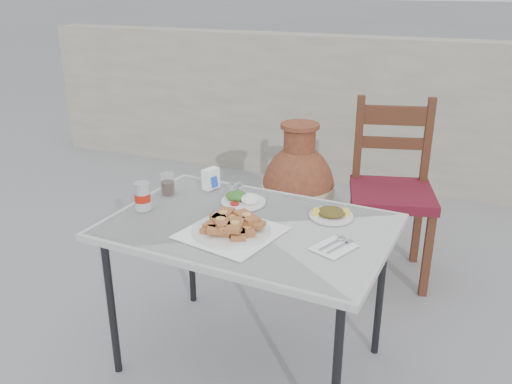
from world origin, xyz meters
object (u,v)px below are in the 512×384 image
at_px(pide_plate, 231,225).
at_px(napkin_holder, 211,179).
at_px(terracotta_urn, 298,190).
at_px(soda_can, 142,196).
at_px(chair, 391,189).
at_px(salad_chopped_plate, 331,214).
at_px(salad_rice_plate, 243,199).
at_px(cafe_table, 249,234).
at_px(cola_glass, 168,185).
at_px(condiment_caddy, 237,190).

height_order(pide_plate, napkin_holder, napkin_holder).
bearing_deg(terracotta_urn, pide_plate, -83.90).
distance_m(soda_can, chair, 1.44).
xyz_separation_m(soda_can, napkin_holder, (0.16, 0.34, -0.01)).
distance_m(pide_plate, salad_chopped_plate, 0.44).
bearing_deg(soda_can, salad_chopped_plate, 16.53).
xyz_separation_m(salad_rice_plate, napkin_holder, (-0.21, 0.11, 0.03)).
bearing_deg(cafe_table, soda_can, -174.71).
relative_size(pide_plate, chair, 0.41).
height_order(pide_plate, cola_glass, cola_glass).
bearing_deg(cola_glass, cafe_table, -18.31).
bearing_deg(napkin_holder, chair, 63.98).
bearing_deg(chair, napkin_holder, -148.64).
xyz_separation_m(pide_plate, cola_glass, (-0.45, 0.27, 0.01)).
xyz_separation_m(condiment_caddy, terracotta_urn, (0.00, 0.93, -0.34)).
height_order(cola_glass, terracotta_urn, terracotta_urn).
bearing_deg(chair, cafe_table, -126.30).
distance_m(cafe_table, condiment_caddy, 0.33).
height_order(salad_chopped_plate, cola_glass, cola_glass).
bearing_deg(soda_can, pide_plate, -8.28).
relative_size(soda_can, condiment_caddy, 1.31).
height_order(cafe_table, salad_chopped_plate, salad_chopped_plate).
distance_m(cafe_table, cola_glass, 0.51).
bearing_deg(soda_can, terracotta_urn, 76.09).
distance_m(cola_glass, chair, 1.29).
bearing_deg(salad_rice_plate, salad_chopped_plate, 0.18).
bearing_deg(chair, cola_glass, -149.42).
xyz_separation_m(pide_plate, napkin_holder, (-0.29, 0.40, 0.02)).
distance_m(salad_rice_plate, cola_glass, 0.37).
bearing_deg(condiment_caddy, napkin_holder, 172.51).
bearing_deg(pide_plate, cafe_table, 75.34).
bearing_deg(cafe_table, chair, 67.99).
distance_m(pide_plate, soda_can, 0.46).
distance_m(salad_rice_plate, chair, 1.04).
height_order(cafe_table, salad_rice_plate, salad_rice_plate).
bearing_deg(pide_plate, soda_can, 171.72).
relative_size(chair, terracotta_urn, 1.26).
distance_m(pide_plate, napkin_holder, 0.50).
bearing_deg(salad_chopped_plate, salad_rice_plate, -179.82).
bearing_deg(pide_plate, condiment_caddy, 110.64).
relative_size(napkin_holder, terracotta_urn, 0.12).
xyz_separation_m(pide_plate, condiment_caddy, (-0.14, 0.38, -0.01)).
xyz_separation_m(salad_chopped_plate, napkin_holder, (-0.62, 0.11, 0.03)).
relative_size(pide_plate, salad_rice_plate, 2.08).
bearing_deg(soda_can, cola_glass, 88.89).
xyz_separation_m(cafe_table, napkin_holder, (-0.32, 0.29, 0.10)).
xyz_separation_m(soda_can, terracotta_urn, (0.31, 1.25, -0.38)).
height_order(soda_can, condiment_caddy, soda_can).
relative_size(pide_plate, salad_chopped_plate, 2.23).
xyz_separation_m(cafe_table, chair, (0.43, 1.06, -0.12)).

